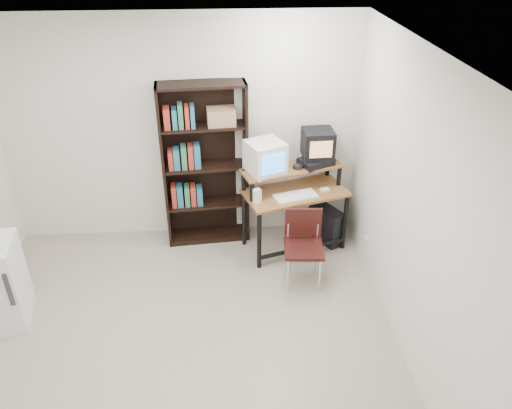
{
  "coord_description": "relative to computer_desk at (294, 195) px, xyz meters",
  "views": [
    {
      "loc": [
        0.47,
        -3.29,
        3.4
      ],
      "look_at": [
        0.77,
        1.1,
        0.85
      ],
      "focal_mm": 35.0,
      "sensor_mm": 36.0,
      "label": 1
    }
  ],
  "objects": [
    {
      "name": "ceiling",
      "position": [
        -1.24,
        -1.58,
        1.92
      ],
      "size": [
        4.0,
        4.0,
        0.01
      ],
      "primitive_type": "cube",
      "color": "white",
      "rests_on": "back_wall"
    },
    {
      "name": "crt_monitor",
      "position": [
        -0.33,
        0.02,
        0.46
      ],
      "size": [
        0.48,
        0.48,
        0.35
      ],
      "rotation": [
        0.0,
        0.0,
        0.41
      ],
      "color": "white",
      "rests_on": "computer_desk"
    },
    {
      "name": "vcr",
      "position": [
        0.25,
        0.15,
        0.33
      ],
      "size": [
        0.44,
        0.39,
        0.08
      ],
      "primitive_type": "cube",
      "rotation": [
        0.0,
        0.0,
        0.45
      ],
      "color": "black",
      "rests_on": "computer_desk"
    },
    {
      "name": "crt_tv",
      "position": [
        0.27,
        0.21,
        0.53
      ],
      "size": [
        0.35,
        0.35,
        0.31
      ],
      "rotation": [
        0.0,
        0.0,
        0.04
      ],
      "color": "black",
      "rests_on": "vcr"
    },
    {
      "name": "right_wall",
      "position": [
        0.76,
        -1.58,
        0.62
      ],
      "size": [
        0.01,
        4.0,
        2.6
      ],
      "primitive_type": "cube",
      "color": "silver",
      "rests_on": "floor"
    },
    {
      "name": "school_chair",
      "position": [
        0.02,
        -0.62,
        -0.19
      ],
      "size": [
        0.43,
        0.43,
        0.8
      ],
      "rotation": [
        0.0,
        0.0,
        -0.08
      ],
      "color": "black",
      "rests_on": "floor"
    },
    {
      "name": "pc_tower",
      "position": [
        0.42,
        0.09,
        -0.47
      ],
      "size": [
        0.4,
        0.49,
        0.42
      ],
      "primitive_type": "cube",
      "rotation": [
        0.0,
        0.0,
        0.52
      ],
      "color": "black",
      "rests_on": "floor"
    },
    {
      "name": "computer_desk",
      "position": [
        0.0,
        0.0,
        0.0
      ],
      "size": [
        1.25,
        0.88,
        0.98
      ],
      "rotation": [
        0.0,
        0.0,
        0.3
      ],
      "color": "#905D2F",
      "rests_on": "floor"
    },
    {
      "name": "mousepad",
      "position": [
        0.33,
        -0.03,
        0.04
      ],
      "size": [
        0.27,
        0.24,
        0.01
      ],
      "primitive_type": "cube",
      "rotation": [
        0.0,
        0.0,
        0.34
      ],
      "color": "black",
      "rests_on": "computer_desk"
    },
    {
      "name": "desk_speaker",
      "position": [
        -0.44,
        -0.22,
        0.12
      ],
      "size": [
        0.1,
        0.1,
        0.17
      ],
      "primitive_type": "cube",
      "rotation": [
        0.0,
        0.0,
        0.4
      ],
      "color": "white",
      "rests_on": "computer_desk"
    },
    {
      "name": "wall_outlet",
      "position": [
        0.75,
        -0.43,
        -0.38
      ],
      "size": [
        0.02,
        0.08,
        0.12
      ],
      "primitive_type": "cube",
      "color": "beige",
      "rests_on": "right_wall"
    },
    {
      "name": "mouse",
      "position": [
        0.34,
        -0.02,
        0.06
      ],
      "size": [
        0.11,
        0.09,
        0.03
      ],
      "primitive_type": "cube",
      "rotation": [
        0.0,
        0.0,
        0.3
      ],
      "color": "white",
      "rests_on": "mousepad"
    },
    {
      "name": "bookshelf",
      "position": [
        -1.0,
        0.28,
        0.29
      ],
      "size": [
        0.98,
        0.4,
        1.91
      ],
      "rotation": [
        0.0,
        0.0,
        0.09
      ],
      "color": "black",
      "rests_on": "floor"
    },
    {
      "name": "keyboard",
      "position": [
        -0.01,
        -0.14,
        0.06
      ],
      "size": [
        0.51,
        0.33,
        0.03
      ],
      "primitive_type": "cube",
      "rotation": [
        0.0,
        0.0,
        0.27
      ],
      "color": "white",
      "rests_on": "computer_desk"
    },
    {
      "name": "cd_spindle",
      "position": [
        0.04,
        0.07,
        0.31
      ],
      "size": [
        0.14,
        0.14,
        0.05
      ],
      "primitive_type": "cylinder",
      "rotation": [
        0.0,
        0.0,
        0.23
      ],
      "color": "#26262B",
      "rests_on": "computer_desk"
    },
    {
      "name": "back_wall",
      "position": [
        -1.24,
        0.42,
        0.62
      ],
      "size": [
        4.0,
        0.01,
        2.6
      ],
      "primitive_type": "cube",
      "color": "silver",
      "rests_on": "floor"
    },
    {
      "name": "floor",
      "position": [
        -1.24,
        -1.58,
        -0.69
      ],
      "size": [
        4.0,
        4.0,
        0.01
      ],
      "primitive_type": "cube",
      "color": "#AA9F8D",
      "rests_on": "ground"
    }
  ]
}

